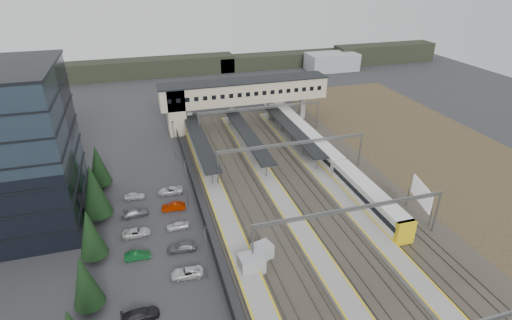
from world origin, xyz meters
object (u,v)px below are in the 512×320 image
object	(u,v)px
relay_cabin_near	(252,264)
billboard	(421,195)
footbridge	(233,94)
relay_cabin_far	(262,251)
train	(316,147)

from	to	relation	value
relay_cabin_near	billboard	size ratio (longest dim) A/B	0.52
relay_cabin_near	footbridge	xyz separation A→B (m)	(10.01, 50.46, 6.59)
relay_cabin_far	billboard	world-z (taller)	billboard
relay_cabin_far	train	distance (m)	33.69
relay_cabin_near	train	distance (m)	36.74
relay_cabin_far	train	world-z (taller)	train
relay_cabin_near	train	size ratio (longest dim) A/B	0.06
train	billboard	bearing A→B (deg)	-74.99
footbridge	billboard	bearing A→B (deg)	-67.59
train	relay_cabin_far	bearing A→B (deg)	-126.72
train	relay_cabin_near	bearing A→B (deg)	-127.39
relay_cabin_near	relay_cabin_far	bearing A→B (deg)	45.30
relay_cabin_near	relay_cabin_far	size ratio (longest dim) A/B	1.12
footbridge	train	xyz separation A→B (m)	(12.30, -21.27, -5.83)
footbridge	train	world-z (taller)	footbridge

